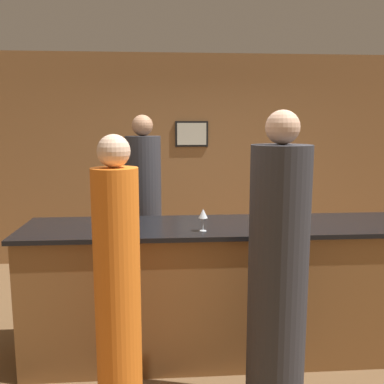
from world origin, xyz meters
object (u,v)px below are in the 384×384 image
at_px(bartender, 144,224).
at_px(wine_bottle_0, 271,205).
at_px(guest_1, 278,279).
at_px(guest_0, 118,293).

distance_m(bartender, wine_bottle_0, 1.25).
bearing_deg(guest_1, wine_bottle_0, 78.03).
relative_size(bartender, wine_bottle_0, 7.05).
bearing_deg(wine_bottle_0, bartender, 155.35).
xyz_separation_m(guest_0, guest_1, (1.00, 0.03, 0.05)).
bearing_deg(bartender, guest_0, 86.20).
relative_size(guest_1, wine_bottle_0, 7.05).
height_order(bartender, guest_1, same).
xyz_separation_m(bartender, wine_bottle_0, (1.11, -0.51, 0.27)).
distance_m(guest_0, guest_1, 1.00).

